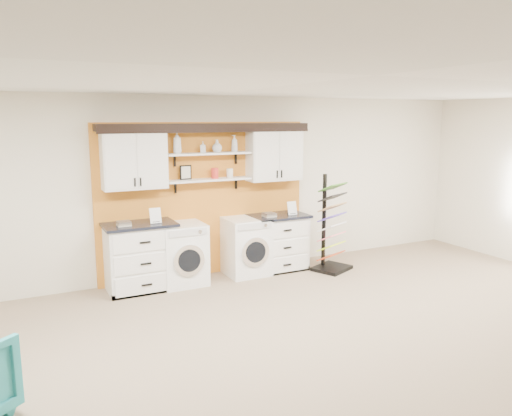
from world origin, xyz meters
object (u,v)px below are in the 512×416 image
washer (182,254)px  dryer (246,246)px  sample_rack (331,239)px  base_cabinet_left (141,257)px  base_cabinet_right (278,242)px

washer → dryer: washer is taller
dryer → sample_rack: (1.34, -0.41, 0.05)m
base_cabinet_left → sample_rack: sample_rack is taller
base_cabinet_left → dryer: (1.68, -0.00, -0.04)m
sample_rack → washer: bearing=146.3°
base_cabinet_left → washer: bearing=-0.3°
base_cabinet_left → dryer: 1.68m
base_cabinet_right → dryer: size_ratio=1.03×
dryer → base_cabinet_left: bearing=179.9°
sample_rack → dryer: bearing=139.0°
washer → base_cabinet_right: bearing=0.1°
base_cabinet_left → sample_rack: 3.05m
base_cabinet_right → sample_rack: 0.87m
sample_rack → base_cabinet_right: bearing=127.3°
base_cabinet_left → dryer: bearing=-0.1°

